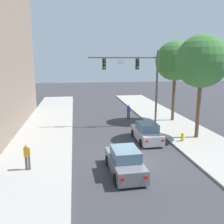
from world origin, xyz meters
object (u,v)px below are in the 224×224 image
object	(u,v)px
street_tree_second	(175,61)
fire_hydrant	(182,137)
car_following_grey	(125,162)
pedestrian_crossing_road	(129,111)
street_tree_nearest	(202,62)
car_lead_silver	(147,133)
traffic_signal_mast	(138,74)
pedestrian_sidewalk_left_walker	(27,155)

from	to	relation	value
street_tree_second	fire_hydrant	bearing A→B (deg)	-105.90
car_following_grey	fire_hydrant	xyz separation A→B (m)	(5.84, 4.79, -0.22)
pedestrian_crossing_road	street_tree_nearest	distance (m)	10.83
car_following_grey	street_tree_second	bearing A→B (deg)	56.58
car_lead_silver	street_tree_second	size ratio (longest dim) A/B	0.50
traffic_signal_mast	fire_hydrant	bearing A→B (deg)	-67.12
pedestrian_sidewalk_left_walker	fire_hydrant	xyz separation A→B (m)	(11.64, 3.73, -0.56)
street_tree_second	pedestrian_sidewalk_left_walker	bearing A→B (deg)	-141.53
fire_hydrant	street_tree_nearest	xyz separation A→B (m)	(1.67, 0.85, 6.07)
car_lead_silver	fire_hydrant	distance (m)	2.95
car_lead_silver	car_following_grey	size ratio (longest dim) A/B	0.99
car_lead_silver	car_following_grey	world-z (taller)	same
street_tree_nearest	street_tree_second	size ratio (longest dim) A/B	1.00
car_lead_silver	pedestrian_crossing_road	distance (m)	8.13
car_following_grey	traffic_signal_mast	bearing A→B (deg)	71.90
street_tree_nearest	pedestrian_sidewalk_left_walker	bearing A→B (deg)	-161.01
pedestrian_crossing_road	traffic_signal_mast	bearing A→B (deg)	-87.33
car_lead_silver	pedestrian_crossing_road	world-z (taller)	pedestrian_crossing_road
street_tree_second	traffic_signal_mast	bearing A→B (deg)	-162.16
pedestrian_crossing_road	street_tree_nearest	xyz separation A→B (m)	(4.23, -8.20, 5.67)
fire_hydrant	pedestrian_crossing_road	bearing A→B (deg)	105.82
pedestrian_sidewalk_left_walker	street_tree_second	distance (m)	18.32
traffic_signal_mast	street_tree_nearest	size ratio (longest dim) A/B	0.87
traffic_signal_mast	car_lead_silver	distance (m)	6.68
traffic_signal_mast	street_tree_nearest	world-z (taller)	street_tree_nearest
car_following_grey	pedestrian_sidewalk_left_walker	xyz separation A→B (m)	(-5.81, 1.06, 0.34)
car_following_grey	street_tree_nearest	size ratio (longest dim) A/B	0.50
traffic_signal_mast	fire_hydrant	distance (m)	7.87
fire_hydrant	traffic_signal_mast	bearing A→B (deg)	112.88
street_tree_second	car_lead_silver	bearing A→B (deg)	-127.86
car_lead_silver	pedestrian_sidewalk_left_walker	bearing A→B (deg)	-152.26
car_following_grey	fire_hydrant	size ratio (longest dim) A/B	5.97
pedestrian_sidewalk_left_walker	fire_hydrant	bearing A→B (deg)	17.77
traffic_signal_mast	car_following_grey	size ratio (longest dim) A/B	1.74
fire_hydrant	street_tree_second	size ratio (longest dim) A/B	0.08
pedestrian_sidewalk_left_walker	fire_hydrant	world-z (taller)	pedestrian_sidewalk_left_walker
traffic_signal_mast	car_lead_silver	world-z (taller)	traffic_signal_mast
fire_hydrant	street_tree_nearest	bearing A→B (deg)	27.00
pedestrian_sidewalk_left_walker	pedestrian_crossing_road	size ratio (longest dim) A/B	1.00
car_lead_silver	pedestrian_crossing_road	bearing A→B (deg)	88.35
traffic_signal_mast	fire_hydrant	size ratio (longest dim) A/B	10.42
car_following_grey	fire_hydrant	bearing A→B (deg)	39.39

